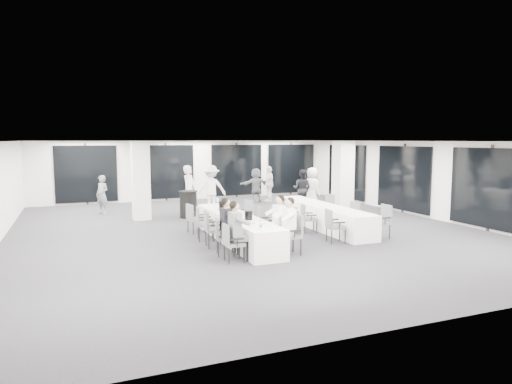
# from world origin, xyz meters

# --- Properties ---
(room) EXTENTS (14.04, 16.04, 2.84)m
(room) POSITION_xyz_m (0.89, 1.11, 1.39)
(room) COLOR #26262B
(room) RESTS_ON ground
(column_left) EXTENTS (0.60, 0.60, 2.80)m
(column_left) POSITION_xyz_m (-2.80, 3.20, 1.40)
(column_left) COLOR silver
(column_left) RESTS_ON floor
(column_right) EXTENTS (0.60, 0.60, 2.80)m
(column_right) POSITION_xyz_m (4.20, 1.00, 1.40)
(column_right) COLOR silver
(column_right) RESTS_ON floor
(banquet_table_main) EXTENTS (0.90, 5.00, 0.75)m
(banquet_table_main) POSITION_xyz_m (-0.83, -1.45, 0.38)
(banquet_table_main) COLOR white
(banquet_table_main) RESTS_ON floor
(banquet_table_side) EXTENTS (0.90, 5.00, 0.75)m
(banquet_table_side) POSITION_xyz_m (2.43, -0.57, 0.38)
(banquet_table_side) COLOR white
(banquet_table_side) RESTS_ON floor
(cocktail_table) EXTENTS (0.71, 0.71, 0.98)m
(cocktail_table) POSITION_xyz_m (-1.15, 2.94, 0.50)
(cocktail_table) COLOR black
(cocktail_table) RESTS_ON floor
(chair_main_left_near) EXTENTS (0.47, 0.52, 0.90)m
(chair_main_left_near) POSITION_xyz_m (-1.66, -3.44, 0.51)
(chair_main_left_near) COLOR #494B50
(chair_main_left_near) RESTS_ON floor
(chair_main_left_second) EXTENTS (0.55, 0.58, 0.91)m
(chair_main_left_second) POSITION_xyz_m (-1.65, -2.75, 0.52)
(chair_main_left_second) COLOR #494B50
(chair_main_left_second) RESTS_ON floor
(chair_main_left_mid) EXTENTS (0.53, 0.58, 0.97)m
(chair_main_left_mid) POSITION_xyz_m (-1.66, -1.85, 0.56)
(chair_main_left_mid) COLOR #494B50
(chair_main_left_mid) RESTS_ON floor
(chair_main_left_fourth) EXTENTS (0.56, 0.60, 0.96)m
(chair_main_left_fourth) POSITION_xyz_m (-1.66, -0.94, 0.55)
(chair_main_left_fourth) COLOR #494B50
(chair_main_left_fourth) RESTS_ON floor
(chair_main_left_far) EXTENTS (0.53, 0.56, 0.90)m
(chair_main_left_far) POSITION_xyz_m (-1.65, 0.13, 0.51)
(chair_main_left_far) COLOR #494B50
(chair_main_left_far) RESTS_ON floor
(chair_main_right_near) EXTENTS (0.51, 0.57, 0.99)m
(chair_main_right_near) POSITION_xyz_m (0.01, -3.31, 0.57)
(chair_main_right_near) COLOR #494B50
(chair_main_right_near) RESTS_ON floor
(chair_main_right_second) EXTENTS (0.50, 0.55, 0.92)m
(chair_main_right_second) POSITION_xyz_m (0.00, -2.75, 0.52)
(chair_main_right_second) COLOR #494B50
(chair_main_right_second) RESTS_ON floor
(chair_main_right_mid) EXTENTS (0.55, 0.59, 0.97)m
(chair_main_right_mid) POSITION_xyz_m (0.01, -1.78, 0.55)
(chair_main_right_mid) COLOR #494B50
(chair_main_right_mid) RESTS_ON floor
(chair_main_right_fourth) EXTENTS (0.45, 0.50, 0.86)m
(chair_main_right_fourth) POSITION_xyz_m (-0.00, -0.88, 0.49)
(chair_main_right_fourth) COLOR #494B50
(chair_main_right_fourth) RESTS_ON floor
(chair_main_right_far) EXTENTS (0.57, 0.60, 0.94)m
(chair_main_right_far) POSITION_xyz_m (0.00, 0.03, 0.54)
(chair_main_right_far) COLOR #494B50
(chair_main_right_far) RESTS_ON floor
(chair_side_left_near) EXTENTS (0.55, 0.58, 0.94)m
(chair_side_left_near) POSITION_xyz_m (1.60, -2.61, 0.54)
(chair_side_left_near) COLOR #494B50
(chair_side_left_near) RESTS_ON floor
(chair_side_left_mid) EXTENTS (0.54, 0.56, 0.88)m
(chair_side_left_mid) POSITION_xyz_m (1.61, -1.08, 0.50)
(chair_side_left_mid) COLOR #494B50
(chair_side_left_mid) RESTS_ON floor
(chair_side_left_far) EXTENTS (0.48, 0.53, 0.91)m
(chair_side_left_far) POSITION_xyz_m (1.61, 0.30, 0.52)
(chair_side_left_far) COLOR #494B50
(chair_side_left_far) RESTS_ON floor
(chair_side_right_near) EXTENTS (0.50, 0.56, 0.97)m
(chair_side_right_near) POSITION_xyz_m (3.27, -2.58, 0.55)
(chair_side_right_near) COLOR #494B50
(chair_side_right_near) RESTS_ON floor
(chair_side_right_mid) EXTENTS (0.52, 0.55, 0.86)m
(chair_side_right_mid) POSITION_xyz_m (3.26, -1.07, 0.49)
(chair_side_right_mid) COLOR #494B50
(chair_side_right_mid) RESTS_ON floor
(chair_side_right_far) EXTENTS (0.55, 0.58, 0.93)m
(chair_side_right_far) POSITION_xyz_m (3.26, 0.52, 0.53)
(chair_side_right_far) COLOR #494B50
(chair_side_right_far) RESTS_ON floor
(seated_guest_a) EXTENTS (0.50, 0.38, 1.44)m
(seated_guest_a) POSITION_xyz_m (-1.49, -3.44, 0.81)
(seated_guest_a) COLOR slate
(seated_guest_a) RESTS_ON floor
(seated_guest_b) EXTENTS (0.50, 0.38, 1.44)m
(seated_guest_b) POSITION_xyz_m (-1.49, -2.77, 0.81)
(seated_guest_b) COLOR black
(seated_guest_b) RESTS_ON floor
(seated_guest_c) EXTENTS (0.50, 0.38, 1.44)m
(seated_guest_c) POSITION_xyz_m (-0.16, -3.31, 0.81)
(seated_guest_c) COLOR white
(seated_guest_c) RESTS_ON floor
(seated_guest_d) EXTENTS (0.50, 0.38, 1.44)m
(seated_guest_d) POSITION_xyz_m (-0.16, -2.74, 0.81)
(seated_guest_d) COLOR white
(seated_guest_d) RESTS_ON floor
(standing_guest_a) EXTENTS (0.98, 0.99, 2.11)m
(standing_guest_a) POSITION_xyz_m (-0.85, 4.01, 1.05)
(standing_guest_a) COLOR white
(standing_guest_a) RESTS_ON floor
(standing_guest_c) EXTENTS (1.43, 0.89, 2.07)m
(standing_guest_c) POSITION_xyz_m (0.13, 4.34, 1.04)
(standing_guest_c) COLOR white
(standing_guest_c) RESTS_ON floor
(standing_guest_d) EXTENTS (1.19, 1.23, 1.87)m
(standing_guest_d) POSITION_xyz_m (3.33, 5.82, 0.93)
(standing_guest_d) COLOR white
(standing_guest_d) RESTS_ON floor
(standing_guest_e) EXTENTS (0.68, 0.98, 1.90)m
(standing_guest_e) POSITION_xyz_m (4.34, 3.58, 0.95)
(standing_guest_e) COLOR white
(standing_guest_e) RESTS_ON floor
(standing_guest_f) EXTENTS (1.66, 0.72, 1.77)m
(standing_guest_f) POSITION_xyz_m (2.70, 5.90, 0.89)
(standing_guest_f) COLOR slate
(standing_guest_f) RESTS_ON floor
(standing_guest_g) EXTENTS (0.78, 0.79, 1.69)m
(standing_guest_g) POSITION_xyz_m (-4.03, 5.00, 0.85)
(standing_guest_g) COLOR slate
(standing_guest_g) RESTS_ON floor
(standing_guest_h) EXTENTS (1.00, 1.02, 1.85)m
(standing_guest_h) POSITION_xyz_m (3.77, 3.41, 0.92)
(standing_guest_h) COLOR black
(standing_guest_h) RESTS_ON floor
(ice_bucket_near) EXTENTS (0.21, 0.21, 0.23)m
(ice_bucket_near) POSITION_xyz_m (-0.78, -2.28, 0.87)
(ice_bucket_near) COLOR black
(ice_bucket_near) RESTS_ON banquet_table_main
(ice_bucket_far) EXTENTS (0.23, 0.23, 0.26)m
(ice_bucket_far) POSITION_xyz_m (-0.91, -0.46, 0.88)
(ice_bucket_far) COLOR black
(ice_bucket_far) RESTS_ON banquet_table_main
(water_bottle_a) EXTENTS (0.07, 0.07, 0.21)m
(water_bottle_a) POSITION_xyz_m (-0.97, -3.59, 0.86)
(water_bottle_a) COLOR silver
(water_bottle_a) RESTS_ON banquet_table_main
(water_bottle_b) EXTENTS (0.06, 0.06, 0.20)m
(water_bottle_b) POSITION_xyz_m (-0.73, -0.89, 0.85)
(water_bottle_b) COLOR silver
(water_bottle_b) RESTS_ON banquet_table_main
(water_bottle_c) EXTENTS (0.08, 0.08, 0.24)m
(water_bottle_c) POSITION_xyz_m (-0.74, 0.62, 0.87)
(water_bottle_c) COLOR silver
(water_bottle_c) RESTS_ON banquet_table_main
(plate_a) EXTENTS (0.22, 0.22, 0.03)m
(plate_a) POSITION_xyz_m (-0.89, -2.84, 0.76)
(plate_a) COLOR white
(plate_a) RESTS_ON banquet_table_main
(plate_b) EXTENTS (0.20, 0.20, 0.03)m
(plate_b) POSITION_xyz_m (-0.67, -2.99, 0.76)
(plate_b) COLOR white
(plate_b) RESTS_ON banquet_table_main
(plate_c) EXTENTS (0.18, 0.18, 0.03)m
(plate_c) POSITION_xyz_m (-0.74, -2.02, 0.76)
(plate_c) COLOR white
(plate_c) RESTS_ON banquet_table_main
(wine_glass) EXTENTS (0.07, 0.07, 0.18)m
(wine_glass) POSITION_xyz_m (-0.69, -3.63, 0.88)
(wine_glass) COLOR silver
(wine_glass) RESTS_ON banquet_table_main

